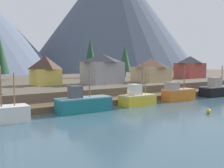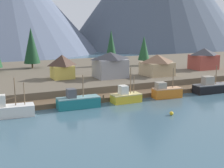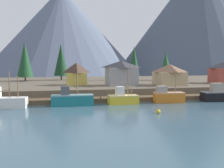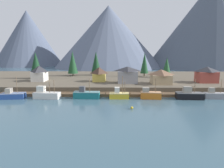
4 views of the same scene
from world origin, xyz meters
name	(u,v)px [view 3 (image 3 of 4)]	position (x,y,z in m)	size (l,w,h in m)	color
ground_plane	(103,94)	(0.00, 20.00, -0.50)	(400.00, 400.00, 1.00)	#3D5B6B
dock	(117,99)	(0.00, 1.99, 0.50)	(80.00, 4.00, 1.60)	brown
shoreline_bank	(96,85)	(0.00, 32.00, 1.25)	(400.00, 56.00, 2.50)	brown
mountain_central_peak	(62,32)	(-7.61, 134.87, 29.67)	(105.97, 105.97, 59.34)	slate
mountain_east_peak	(199,17)	(96.74, 137.88, 43.49)	(128.82, 128.82, 86.97)	#475160
fishing_boat_white	(3,101)	(-22.93, -1.95, 1.29)	(8.42, 3.65, 6.87)	silver
fishing_boat_teal	(72,99)	(-10.16, -1.61, 1.27)	(8.27, 2.95, 6.41)	#196B70
fishing_boat_yellow	(123,98)	(0.25, -1.56, 1.20)	(6.12, 2.84, 7.26)	gold
fishing_boat_orange	(168,96)	(10.19, -1.70, 1.34)	(6.60, 3.18, 6.53)	#CC6B1E
fishing_boat_black	(220,95)	(22.41, -1.93, 1.34)	(8.35, 3.55, 6.45)	black
house_tan	(169,74)	(16.68, 12.14, 5.36)	(7.59, 7.24, 5.58)	tan
house_red	(224,72)	(35.86, 15.93, 5.75)	(7.82, 6.16, 6.36)	#9E4238
house_grey	(121,73)	(3.92, 14.21, 5.82)	(8.00, 6.75, 6.51)	gray
house_yellow	(76,74)	(-7.60, 17.96, 5.56)	(5.46, 5.15, 5.98)	gold
conifer_near_left	(61,60)	(-11.04, 39.99, 9.50)	(4.98, 4.98, 12.46)	#4C3823
conifer_mid_left	(134,61)	(13.68, 34.89, 9.17)	(3.94, 3.94, 11.74)	#4C3823
conifer_mid_right	(25,60)	(-22.64, 36.49, 9.46)	(5.14, 5.14, 12.60)	#4C3823
conifer_back_left	(166,63)	(23.77, 30.99, 8.26)	(3.84, 3.84, 9.72)	#4C3823
channel_buoy	(158,111)	(3.43, -13.12, 0.35)	(0.70, 0.70, 0.70)	gold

